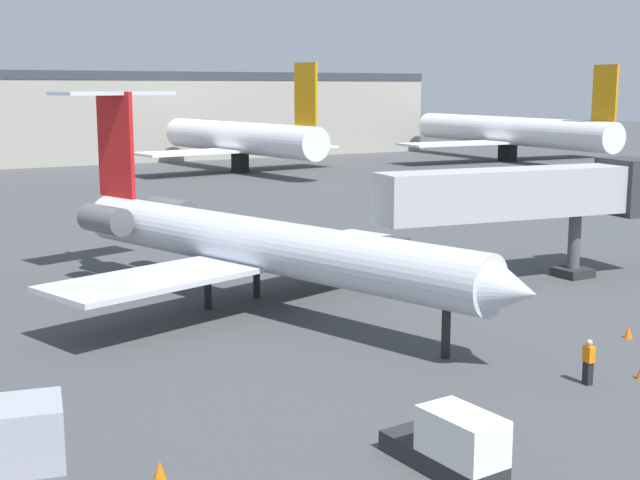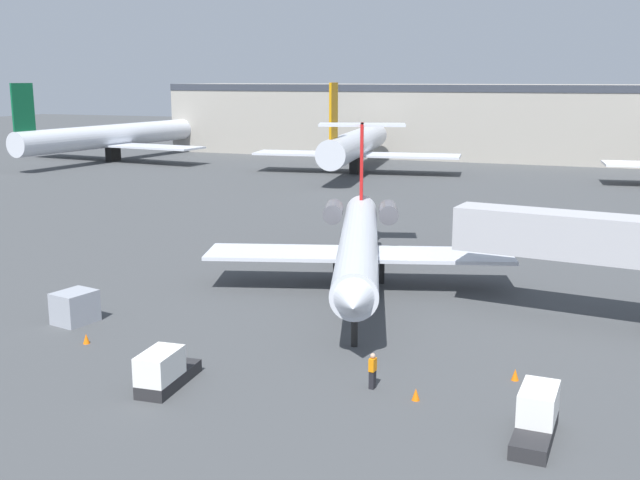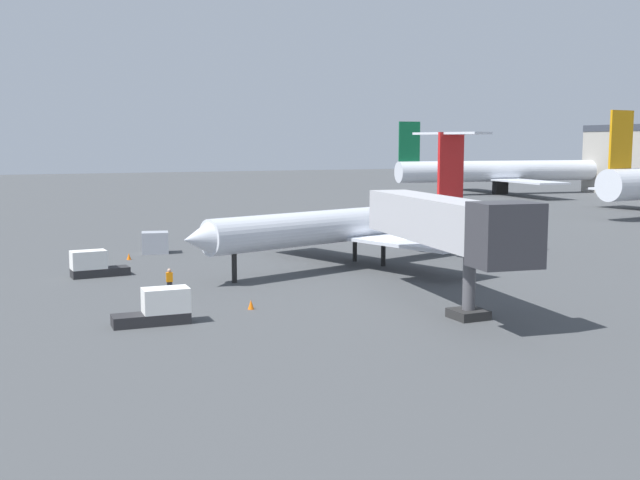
% 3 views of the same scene
% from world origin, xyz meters
% --- Properties ---
extents(ground_plane, '(400.00, 400.00, 0.10)m').
position_xyz_m(ground_plane, '(0.00, 0.00, -0.05)').
color(ground_plane, '#424447').
extents(regional_jet, '(20.88, 29.11, 10.38)m').
position_xyz_m(regional_jet, '(-3.04, -0.45, 3.36)').
color(regional_jet, silver).
rests_on(regional_jet, ground_plane).
extents(jet_bridge, '(17.20, 5.09, 6.59)m').
position_xyz_m(jet_bridge, '(13.42, -3.20, 4.89)').
color(jet_bridge, '#ADADB2').
rests_on(jet_bridge, ground_plane).
extents(ground_crew_marshaller, '(0.31, 0.43, 1.69)m').
position_xyz_m(ground_crew_marshaller, '(2.94, -16.86, 0.86)').
color(ground_crew_marshaller, black).
rests_on(ground_crew_marshaller, ground_plane).
extents(baggage_tug_lead, '(1.56, 4.05, 1.90)m').
position_xyz_m(baggage_tug_lead, '(10.38, -19.12, 0.84)').
color(baggage_tug_lead, '#262628').
rests_on(baggage_tug_lead, ground_plane).
extents(baggage_tug_trailing, '(1.67, 4.09, 1.90)m').
position_xyz_m(baggage_tug_trailing, '(-5.92, -20.25, 0.84)').
color(baggage_tug_trailing, '#262628').
rests_on(baggage_tug_trailing, ground_plane).
extents(cargo_container_uld, '(2.26, 2.56, 1.85)m').
position_xyz_m(cargo_container_uld, '(-15.96, -13.74, 0.93)').
color(cargo_container_uld, '#999EA8').
rests_on(cargo_container_uld, ground_plane).
extents(traffic_cone_near, '(0.36, 0.36, 0.55)m').
position_xyz_m(traffic_cone_near, '(5.11, -17.43, 0.28)').
color(traffic_cone_near, orange).
rests_on(traffic_cone_near, ground_plane).
extents(traffic_cone_mid, '(0.36, 0.36, 0.55)m').
position_xyz_m(traffic_cone_mid, '(8.93, -13.55, 0.28)').
color(traffic_cone_mid, orange).
rests_on(traffic_cone_mid, ground_plane).
extents(traffic_cone_far, '(0.36, 0.36, 0.55)m').
position_xyz_m(traffic_cone_far, '(-13.10, -16.51, 0.28)').
color(traffic_cone_far, orange).
rests_on(traffic_cone_far, ground_plane).
extents(terminal_building, '(134.27, 20.66, 12.84)m').
position_xyz_m(terminal_building, '(0.00, 90.88, 6.44)').
color(terminal_building, '#9E998E').
rests_on(terminal_building, ground_plane).
extents(parked_airliner_west_end, '(34.96, 41.25, 13.21)m').
position_xyz_m(parked_airliner_west_end, '(-67.10, 61.04, 4.20)').
color(parked_airliner_west_end, silver).
rests_on(parked_airliner_west_end, ground_plane).
extents(parked_airliner_west_mid, '(31.11, 36.61, 13.37)m').
position_xyz_m(parked_airliner_west_mid, '(-22.91, 59.63, 4.28)').
color(parked_airliner_west_mid, silver).
rests_on(parked_airliner_west_mid, ground_plane).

